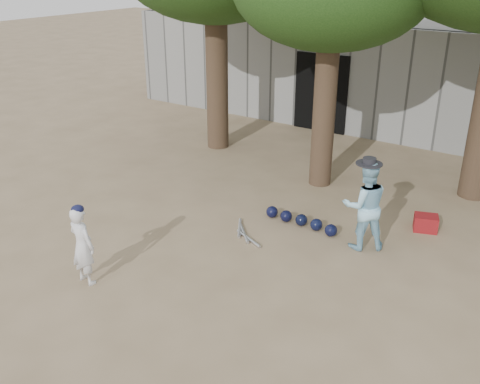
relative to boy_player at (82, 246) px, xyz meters
The scene contains 7 objects.
ground 1.70m from the boy_player, 65.47° to the left, with size 70.00×70.00×0.00m, color #937C5E.
boy_player is the anchor object (origin of this frame).
spectator_blue 4.65m from the boy_player, 47.64° to the left, with size 0.77×0.60×1.58m, color #9BD5EF.
red_bag 6.10m from the boy_player, 50.29° to the left, with size 0.42×0.32×0.30m, color maroon.
back_building 11.81m from the boy_player, 86.83° to the left, with size 16.00×5.24×3.00m.
helmet_row 4.05m from the boy_player, 61.91° to the left, with size 1.51×0.30×0.23m.
bat_pile 2.97m from the boy_player, 65.85° to the left, with size 0.91×0.73×0.06m.
Camera 1 is at (5.30, -5.97, 4.66)m, focal length 40.00 mm.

